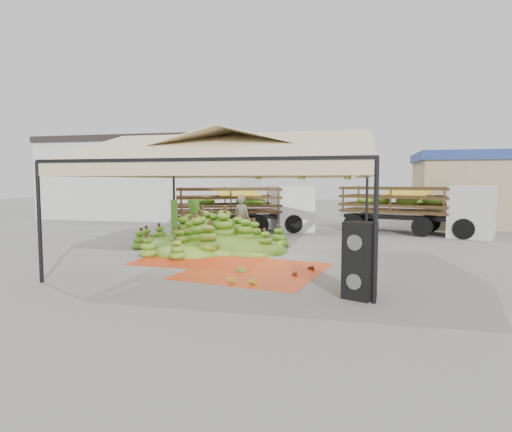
% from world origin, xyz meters
% --- Properties ---
extents(ground, '(90.00, 90.00, 0.00)m').
position_xyz_m(ground, '(0.00, 0.00, 0.00)').
color(ground, slate).
rests_on(ground, ground).
extents(canopy_tent, '(8.10, 8.10, 4.00)m').
position_xyz_m(canopy_tent, '(0.00, 0.00, 3.30)').
color(canopy_tent, black).
rests_on(canopy_tent, ground).
extents(building_white, '(14.30, 6.30, 5.40)m').
position_xyz_m(building_white, '(-10.00, 14.00, 2.71)').
color(building_white, silver).
rests_on(building_white, ground).
extents(building_tan, '(6.30, 5.30, 4.10)m').
position_xyz_m(building_tan, '(10.00, 13.00, 2.07)').
color(building_tan, tan).
rests_on(building_tan, ground).
extents(tarp_left, '(4.09, 3.91, 0.01)m').
position_xyz_m(tarp_left, '(-1.18, 0.21, 0.01)').
color(tarp_left, red).
rests_on(tarp_left, ground).
extents(tarp_right, '(4.19, 4.33, 0.01)m').
position_xyz_m(tarp_right, '(0.87, -1.46, 0.01)').
color(tarp_right, red).
rests_on(tarp_right, ground).
extents(banana_heap, '(6.99, 6.09, 1.33)m').
position_xyz_m(banana_heap, '(-1.57, 1.92, 0.66)').
color(banana_heap, '#4D7A19').
rests_on(banana_heap, ground).
extents(hand_yellow_a, '(0.50, 0.41, 0.22)m').
position_xyz_m(hand_yellow_a, '(0.53, -2.96, 0.11)').
color(hand_yellow_a, gold).
rests_on(hand_yellow_a, ground).
extents(hand_yellow_b, '(0.53, 0.45, 0.22)m').
position_xyz_m(hand_yellow_b, '(1.07, -3.01, 0.11)').
color(hand_yellow_b, gold).
rests_on(hand_yellow_b, ground).
extents(hand_red_a, '(0.43, 0.38, 0.17)m').
position_xyz_m(hand_red_a, '(1.97, -1.88, 0.09)').
color(hand_red_a, '#5D2215').
rests_on(hand_red_a, ground).
extents(hand_red_b, '(0.50, 0.46, 0.18)m').
position_xyz_m(hand_red_b, '(2.33, -1.02, 0.09)').
color(hand_red_b, '#561F13').
rests_on(hand_red_b, ground).
extents(hand_green, '(0.58, 0.57, 0.20)m').
position_xyz_m(hand_green, '(0.49, -1.67, 0.10)').
color(hand_green, '#3E851B').
rests_on(hand_green, ground).
extents(hanging_bunches, '(3.24, 0.24, 0.20)m').
position_xyz_m(hanging_bunches, '(1.82, 1.37, 2.62)').
color(hanging_bunches, '#4C7418').
rests_on(hanging_bunches, ground).
extents(speaker_stack, '(0.76, 0.73, 1.66)m').
position_xyz_m(speaker_stack, '(3.70, -3.70, 0.83)').
color(speaker_stack, black).
rests_on(speaker_stack, ground).
extents(banana_leaves, '(0.96, 1.36, 3.70)m').
position_xyz_m(banana_leaves, '(-2.49, 1.71, 0.00)').
color(banana_leaves, '#32771F').
rests_on(banana_leaves, ground).
extents(vendor, '(0.83, 0.68, 1.96)m').
position_xyz_m(vendor, '(-0.93, 3.79, 0.98)').
color(vendor, gray).
rests_on(vendor, ground).
extents(truck_left, '(6.97, 4.78, 2.28)m').
position_xyz_m(truck_left, '(-1.56, 7.63, 1.40)').
color(truck_left, '#4D3619').
rests_on(truck_left, ground).
extents(truck_right, '(7.13, 4.35, 2.32)m').
position_xyz_m(truck_right, '(6.60, 8.58, 1.43)').
color(truck_right, '#462C17').
rests_on(truck_right, ground).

